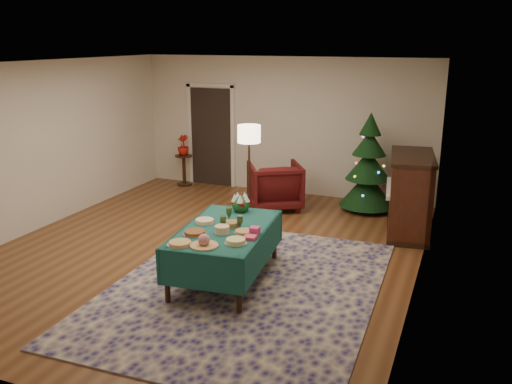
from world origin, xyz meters
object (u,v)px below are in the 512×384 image
at_px(armchair, 275,184).
at_px(side_table, 184,171).
at_px(gift_box, 255,231).
at_px(floor_lamp, 249,140).
at_px(piano, 410,195).
at_px(buffet_table, 225,238).
at_px(potted_plant, 183,150).
at_px(christmas_tree, 368,167).

bearing_deg(armchair, side_table, -50.24).
bearing_deg(armchair, gift_box, 74.69).
xyz_separation_m(armchair, floor_lamp, (-0.25, -0.63, 0.91)).
height_order(floor_lamp, piano, floor_lamp).
xyz_separation_m(buffet_table, piano, (1.97, 2.72, 0.06)).
bearing_deg(armchair, potted_plant, -50.24).
bearing_deg(potted_plant, buffet_table, -54.55).
height_order(gift_box, armchair, armchair).
xyz_separation_m(floor_lamp, christmas_tree, (1.84, 1.15, -0.57)).
xyz_separation_m(side_table, piano, (4.79, -1.24, 0.31)).
relative_size(buffet_table, floor_lamp, 1.19).
bearing_deg(potted_plant, gift_box, -51.09).
xyz_separation_m(gift_box, christmas_tree, (0.69, 3.73, 0.05)).
bearing_deg(gift_box, potted_plant, 128.91).
height_order(buffet_table, potted_plant, potted_plant).
bearing_deg(christmas_tree, side_table, 175.65).
relative_size(potted_plant, piano, 0.28).
distance_m(buffet_table, armchair, 3.17).
bearing_deg(buffet_table, christmas_tree, 72.85).
distance_m(gift_box, side_table, 5.20).
bearing_deg(side_table, floor_lamp, -34.59).
xyz_separation_m(gift_box, floor_lamp, (-1.14, 2.58, 0.62)).
relative_size(gift_box, floor_lamp, 0.07).
bearing_deg(buffet_table, potted_plant, 125.45).
bearing_deg(christmas_tree, floor_lamp, -147.85).
distance_m(armchair, potted_plant, 2.51).
distance_m(buffet_table, christmas_tree, 3.83).
bearing_deg(side_table, piano, -14.51).
height_order(potted_plant, christmas_tree, christmas_tree).
height_order(buffet_table, floor_lamp, floor_lamp).
distance_m(gift_box, potted_plant, 5.18).
xyz_separation_m(side_table, christmas_tree, (3.95, -0.30, 0.49)).
distance_m(potted_plant, piano, 4.95).
relative_size(floor_lamp, piano, 1.04).
bearing_deg(floor_lamp, christmas_tree, 32.15).
bearing_deg(buffet_table, side_table, 125.45).
bearing_deg(buffet_table, piano, 53.99).
distance_m(gift_box, piano, 3.19).
bearing_deg(potted_plant, floor_lamp, -34.59).
relative_size(buffet_table, potted_plant, 4.45).
xyz_separation_m(gift_box, piano, (1.54, 2.79, -0.13)).
height_order(buffet_table, gift_box, gift_box).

